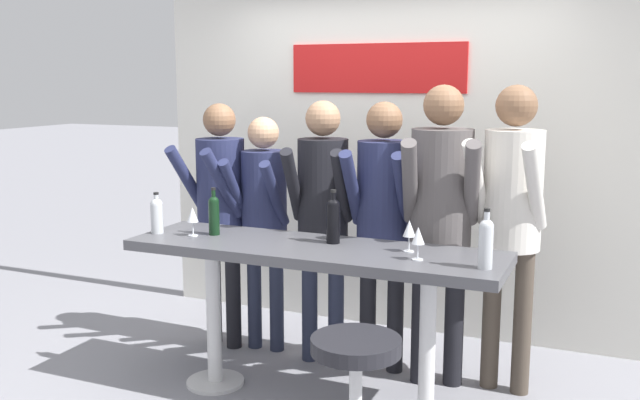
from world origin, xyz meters
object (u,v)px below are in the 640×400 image
object	(u,v)px
person_center_left	(323,201)
wine_bottle_2	(157,214)
person_far_left	(220,197)
wine_glass_2	(193,216)
wine_bottle_0	(333,219)
wine_glass_0	(409,230)
person_left	(264,206)
person_center_right	(441,202)
person_right	(512,203)
tasting_table	(314,271)
person_center	(383,206)
wine_bottle_1	(214,213)
bar_stool	(356,388)
wine_bottle_3	(486,241)
wine_glass_1	(418,237)

from	to	relation	value
person_center_left	wine_bottle_2	bearing A→B (deg)	-151.11
person_far_left	wine_glass_2	distance (m)	0.68
wine_bottle_0	wine_glass_0	xyz separation A→B (m)	(0.46, -0.03, -0.02)
person_left	wine_bottle_2	bearing A→B (deg)	-119.38
person_center_right	wine_glass_0	xyz separation A→B (m)	(-0.06, -0.48, -0.08)
wine_bottle_0	wine_glass_0	size ratio (longest dim) A/B	1.77
person_right	wine_bottle_2	size ratio (longest dim) A/B	7.31
tasting_table	person_right	bearing A→B (deg)	31.92
person_center_right	wine_glass_2	distance (m)	1.50
person_far_left	wine_glass_2	size ratio (longest dim) A/B	9.75
person_center	person_center_right	world-z (taller)	person_center_right
tasting_table	person_far_left	xyz separation A→B (m)	(-0.97, 0.60, 0.28)
wine_bottle_1	person_far_left	bearing A→B (deg)	117.83
bar_stool	person_left	distance (m)	1.90
wine_bottle_3	person_left	bearing A→B (deg)	155.31
person_center_right	wine_bottle_1	world-z (taller)	person_center_right
wine_bottle_0	wine_bottle_3	distance (m)	0.94
person_far_left	wine_glass_2	xyz separation A→B (m)	(0.20, -0.65, -0.00)
wine_bottle_1	wine_glass_2	distance (m)	0.13
person_center_right	wine_bottle_0	world-z (taller)	person_center_right
tasting_table	person_center	world-z (taller)	person_center
wine_glass_1	wine_glass_2	size ratio (longest dim) A/B	1.00
wine_bottle_3	person_right	bearing A→B (deg)	88.91
tasting_table	person_center_right	xyz separation A→B (m)	(0.59, 0.56, 0.35)
bar_stool	wine_bottle_0	world-z (taller)	wine_bottle_0
wine_glass_0	wine_bottle_3	bearing A→B (deg)	-22.64
wine_glass_1	person_center	bearing A→B (deg)	121.31
wine_glass_0	wine_glass_2	bearing A→B (deg)	-174.44
person_far_left	person_center_left	size ratio (longest dim) A/B	0.98
bar_stool	wine_bottle_1	bearing A→B (deg)	147.86
wine_glass_2	wine_glass_0	bearing A→B (deg)	5.56
person_far_left	wine_glass_1	xyz separation A→B (m)	(1.61, -0.68, -0.00)
bar_stool	person_center_left	distance (m)	1.63
person_center_left	wine_glass_2	world-z (taller)	person_center_left
bar_stool	wine_bottle_1	xyz separation A→B (m)	(-1.20, 0.76, 0.60)
wine_bottle_0	wine_bottle_1	distance (m)	0.75
person_far_left	wine_bottle_0	size ratio (longest dim) A/B	5.51
wine_glass_0	wine_glass_1	size ratio (longest dim) A/B	1.00
person_center_left	wine_bottle_0	size ratio (longest dim) A/B	5.60
bar_stool	person_center_right	bearing A→B (deg)	87.15
tasting_table	wine_bottle_2	bearing A→B (deg)	-176.05
person_right	wine_bottle_0	xyz separation A→B (m)	(-0.92, -0.52, -0.07)
person_center	wine_glass_1	xyz separation A→B (m)	(0.42, -0.70, -0.02)
wine_glass_0	wine_glass_2	world-z (taller)	same
wine_bottle_2	person_center_right	bearing A→B (deg)	21.18
bar_stool	person_center_left	bearing A→B (deg)	118.83
person_far_left	tasting_table	bearing A→B (deg)	-21.01
wine_bottle_1	bar_stool	bearing A→B (deg)	-32.14
bar_stool	wine_glass_0	bearing A→B (deg)	89.44
wine_glass_0	person_right	bearing A→B (deg)	49.76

